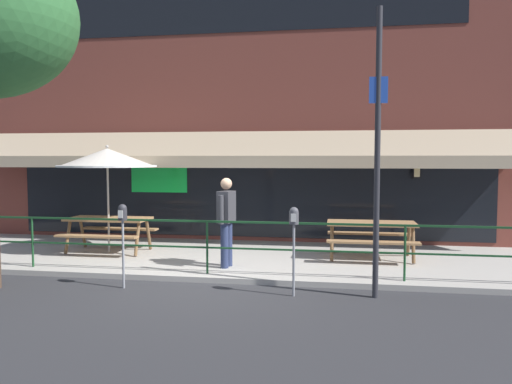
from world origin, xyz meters
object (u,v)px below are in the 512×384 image
object	(u,v)px
picnic_table_centre	(371,230)
parking_meter_far	(294,224)
street_sign_pole	(377,151)
patio_umbrella_left	(107,158)
picnic_table_left	(109,225)
parking_meter_near	(123,220)
pedestrian_walking	(226,217)

from	to	relation	value
picnic_table_centre	parking_meter_far	size ratio (longest dim) A/B	1.27
parking_meter_far	street_sign_pole	world-z (taller)	street_sign_pole
patio_umbrella_left	parking_meter_far	size ratio (longest dim) A/B	1.67
picnic_table_centre	street_sign_pole	distance (m)	3.04
picnic_table_left	parking_meter_near	world-z (taller)	parking_meter_near
picnic_table_left	street_sign_pole	xyz separation A→B (m)	(5.60, -2.41, 1.59)
patio_umbrella_left	parking_meter_far	distance (m)	5.13
picnic_table_centre	street_sign_pole	world-z (taller)	street_sign_pole
patio_umbrella_left	parking_meter_far	world-z (taller)	patio_umbrella_left
picnic_table_centre	parking_meter_far	world-z (taller)	parking_meter_far
patio_umbrella_left	parking_meter_far	xyz separation A→B (m)	(4.33, -2.54, -1.03)
parking_meter_near	street_sign_pole	xyz separation A→B (m)	(4.14, 0.09, 1.15)
picnic_table_left	patio_umbrella_left	size ratio (longest dim) A/B	0.76
picnic_table_centre	pedestrian_walking	distance (m)	3.07
pedestrian_walking	patio_umbrella_left	bearing A→B (deg)	159.81
street_sign_pole	patio_umbrella_left	bearing A→B (deg)	156.69
patio_umbrella_left	parking_meter_near	bearing A→B (deg)	-59.70
pedestrian_walking	parking_meter_far	bearing A→B (deg)	-46.07
pedestrian_walking	parking_meter_far	xyz separation A→B (m)	(1.42, -1.47, 0.09)
parking_meter_near	pedestrian_walking	bearing A→B (deg)	44.71
patio_umbrella_left	street_sign_pole	xyz separation A→B (m)	(5.60, -2.42, 0.12)
picnic_table_left	parking_meter_near	bearing A→B (deg)	-59.68
picnic_table_centre	parking_meter_far	xyz separation A→B (m)	(-1.37, -2.72, 0.44)
picnic_table_centre	picnic_table_left	bearing A→B (deg)	-178.22
pedestrian_walking	parking_meter_near	xyz separation A→B (m)	(-1.45, -1.44, 0.09)
picnic_table_centre	pedestrian_walking	world-z (taller)	pedestrian_walking
picnic_table_centre	parking_meter_near	bearing A→B (deg)	-147.64
picnic_table_left	street_sign_pole	size ratio (longest dim) A/B	0.40
parking_meter_near	parking_meter_far	world-z (taller)	same
picnic_table_left	parking_meter_near	xyz separation A→B (m)	(1.47, -2.51, 0.44)
pedestrian_walking	parking_meter_near	distance (m)	2.04
parking_meter_near	street_sign_pole	bearing A→B (deg)	1.31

